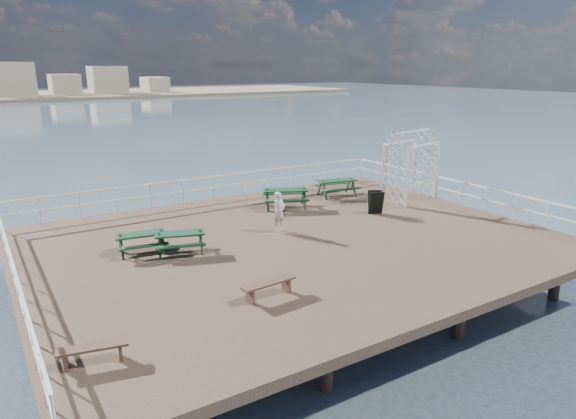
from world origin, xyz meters
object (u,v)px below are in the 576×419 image
Objects in this scene: flat_bench_far at (269,286)px; picnic_table_c at (337,184)px; picnic_table_a at (141,239)px; picnic_table_d at (180,238)px; flat_bench_near at (93,350)px; trellis_arbor at (410,170)px; person at (279,212)px; picnic_table_b at (285,194)px.

picnic_table_c is at bearing 38.15° from flat_bench_far.
picnic_table_a is 0.91× the size of picnic_table_d.
picnic_table_d reaches higher than flat_bench_near.
picnic_table_c reaches higher than flat_bench_far.
picnic_table_c is 0.65× the size of trellis_arbor.
person is (-7.47, -0.79, -0.67)m from trellis_arbor.
person is at bearing 3.37° from picnic_table_a.
picnic_table_d is 1.20× the size of flat_bench_far.
picnic_table_b is 1.16× the size of picnic_table_c.
picnic_table_c is 1.37× the size of person.
picnic_table_c is at bearing 23.76° from picnic_table_a.
trellis_arbor is at bearing 10.17° from picnic_table_a.
flat_bench_far reaches higher than flat_bench_near.
picnic_table_d is at bearing 170.75° from person.
person is at bearing 47.13° from flat_bench_near.
trellis_arbor is (10.65, 5.52, 1.09)m from flat_bench_far.
trellis_arbor reaches higher than person.
picnic_table_d is at bearing 94.09° from flat_bench_far.
picnic_table_c is at bearing 38.44° from picnic_table_d.
trellis_arbor is 7.54m from person.
picnic_table_c is (3.19, 0.50, -0.03)m from picnic_table_b.
picnic_table_b is 6.58m from picnic_table_d.
picnic_table_a is at bearing 170.69° from trellis_arbor.
person is (3.18, 4.73, 0.42)m from flat_bench_far.
picnic_table_a is 7.35m from picnic_table_b.
flat_bench_far is at bearing -135.77° from person.
flat_bench_far is 12.05m from trellis_arbor.
flat_bench_far is at bearing -124.17° from picnic_table_c.
trellis_arbor is (2.32, -2.42, 0.86)m from picnic_table_c.
trellis_arbor is at bearing 6.69° from picnic_table_b.
person is at bearing -135.87° from picnic_table_c.
flat_bench_near is 0.97× the size of person.
flat_bench_near is at bearing -106.47° from picnic_table_a.
picnic_table_b is 1.25× the size of picnic_table_d.
person is (5.04, -0.47, 0.27)m from picnic_table_a.
trellis_arbor is (11.42, 0.97, 0.93)m from picnic_table_d.
picnic_table_d is 3.96m from person.
picnic_table_b is 12.85m from flat_bench_near.
flat_bench_far is (4.70, 0.82, 0.03)m from flat_bench_near.
picnic_table_d is 4.62m from flat_bench_far.
person is (-1.96, -2.70, 0.16)m from picnic_table_b.
flat_bench_near is (-9.84, -8.25, -0.29)m from picnic_table_b.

